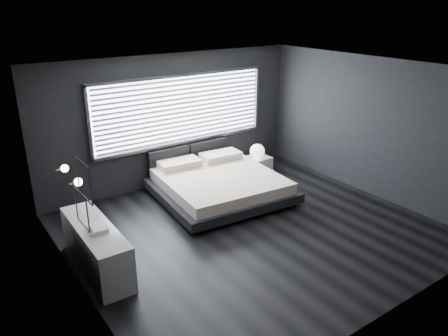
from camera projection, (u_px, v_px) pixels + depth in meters
room at (253, 155)px, 7.25m from camera, size 6.04×6.00×2.80m
window at (182, 110)px, 9.34m from camera, size 4.14×0.09×1.52m
headboard at (189, 155)px, 9.72m from camera, size 1.96×0.16×0.52m
sconce_near at (78, 182)px, 5.68m from camera, size 0.18×0.11×0.11m
sconce_far at (64, 168)px, 6.14m from camera, size 0.18×0.11×0.11m
wall_art_upper at (84, 181)px, 5.08m from camera, size 0.01×0.48×0.48m
wall_art_lower at (82, 209)px, 5.44m from camera, size 0.01×0.48×0.48m
bed at (219, 184)px, 8.91m from camera, size 2.65×2.55×0.64m
nightstand at (257, 164)px, 10.31m from camera, size 0.61×0.52×0.35m
orb_lamp at (257, 151)px, 10.13m from camera, size 0.34×0.34×0.34m
dresser at (97, 248)px, 6.51m from camera, size 0.53×1.80×0.72m
book_stack at (98, 228)px, 6.26m from camera, size 0.31×0.37×0.07m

